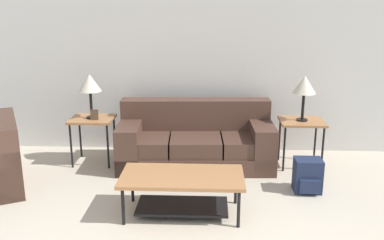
{
  "coord_description": "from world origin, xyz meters",
  "views": [
    {
      "loc": [
        0.1,
        -1.76,
        2.08
      ],
      "look_at": [
        -0.1,
        2.79,
        0.8
      ],
      "focal_mm": 40.0,
      "sensor_mm": 36.0,
      "label": 1
    }
  ],
  "objects_px": {
    "side_table_left": "(92,123)",
    "coffee_table": "(182,185)",
    "side_table_right": "(302,125)",
    "backpack": "(308,176)",
    "couch": "(196,143)",
    "table_lamp_left": "(90,84)",
    "table_lamp_right": "(304,86)"
  },
  "relations": [
    {
      "from": "side_table_right",
      "to": "backpack",
      "type": "distance_m",
      "value": 0.86
    },
    {
      "from": "table_lamp_left",
      "to": "table_lamp_right",
      "type": "distance_m",
      "value": 2.69
    },
    {
      "from": "couch",
      "to": "coffee_table",
      "type": "height_order",
      "value": "couch"
    },
    {
      "from": "couch",
      "to": "table_lamp_left",
      "type": "relative_size",
      "value": 3.49
    },
    {
      "from": "table_lamp_right",
      "to": "backpack",
      "type": "xyz_separation_m",
      "value": [
        -0.06,
        -0.78,
        -0.87
      ]
    },
    {
      "from": "coffee_table",
      "to": "table_lamp_left",
      "type": "bearing_deg",
      "value": 132.71
    },
    {
      "from": "side_table_left",
      "to": "backpack",
      "type": "xyz_separation_m",
      "value": [
        2.63,
        -0.78,
        -0.36
      ]
    },
    {
      "from": "table_lamp_right",
      "to": "couch",
      "type": "bearing_deg",
      "value": -179.37
    },
    {
      "from": "table_lamp_left",
      "to": "table_lamp_right",
      "type": "relative_size",
      "value": 1.0
    },
    {
      "from": "side_table_right",
      "to": "backpack",
      "type": "xyz_separation_m",
      "value": [
        -0.06,
        -0.78,
        -0.36
      ]
    },
    {
      "from": "couch",
      "to": "table_lamp_right",
      "type": "xyz_separation_m",
      "value": [
        1.35,
        0.01,
        0.76
      ]
    },
    {
      "from": "coffee_table",
      "to": "backpack",
      "type": "distance_m",
      "value": 1.49
    },
    {
      "from": "coffee_table",
      "to": "table_lamp_right",
      "type": "bearing_deg",
      "value": 43.61
    },
    {
      "from": "coffee_table",
      "to": "table_lamp_left",
      "type": "relative_size",
      "value": 2.12
    },
    {
      "from": "side_table_left",
      "to": "table_lamp_left",
      "type": "distance_m",
      "value": 0.51
    },
    {
      "from": "side_table_right",
      "to": "table_lamp_left",
      "type": "relative_size",
      "value": 1.06
    },
    {
      "from": "side_table_right",
      "to": "side_table_left",
      "type": "bearing_deg",
      "value": 180.0
    },
    {
      "from": "coffee_table",
      "to": "table_lamp_right",
      "type": "height_order",
      "value": "table_lamp_right"
    },
    {
      "from": "couch",
      "to": "coffee_table",
      "type": "bearing_deg",
      "value": -93.57
    },
    {
      "from": "coffee_table",
      "to": "backpack",
      "type": "bearing_deg",
      "value": 23.01
    },
    {
      "from": "backpack",
      "to": "coffee_table",
      "type": "bearing_deg",
      "value": -156.99
    },
    {
      "from": "couch",
      "to": "table_lamp_right",
      "type": "bearing_deg",
      "value": 0.63
    },
    {
      "from": "side_table_left",
      "to": "backpack",
      "type": "distance_m",
      "value": 2.77
    },
    {
      "from": "side_table_left",
      "to": "table_lamp_left",
      "type": "height_order",
      "value": "table_lamp_left"
    },
    {
      "from": "side_table_right",
      "to": "table_lamp_right",
      "type": "xyz_separation_m",
      "value": [
        0.0,
        0.0,
        0.51
      ]
    },
    {
      "from": "coffee_table",
      "to": "side_table_right",
      "type": "bearing_deg",
      "value": 43.61
    },
    {
      "from": "side_table_left",
      "to": "table_lamp_right",
      "type": "relative_size",
      "value": 1.06
    },
    {
      "from": "side_table_right",
      "to": "couch",
      "type": "bearing_deg",
      "value": -179.37
    },
    {
      "from": "couch",
      "to": "side_table_left",
      "type": "relative_size",
      "value": 3.28
    },
    {
      "from": "couch",
      "to": "side_table_left",
      "type": "xyz_separation_m",
      "value": [
        -1.34,
        0.01,
        0.24
      ]
    },
    {
      "from": "side_table_left",
      "to": "coffee_table",
      "type": "bearing_deg",
      "value": -47.29
    },
    {
      "from": "couch",
      "to": "table_lamp_right",
      "type": "height_order",
      "value": "table_lamp_right"
    }
  ]
}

